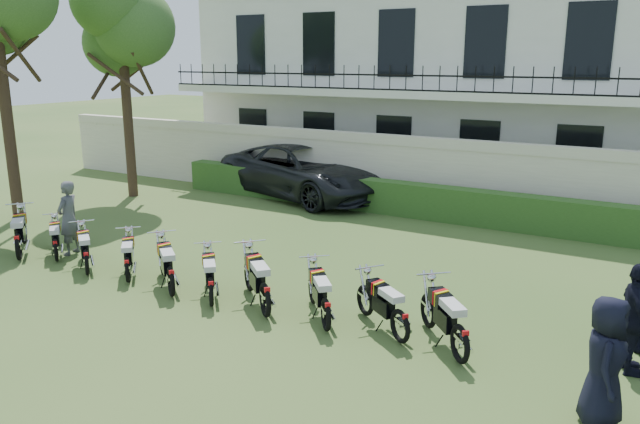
% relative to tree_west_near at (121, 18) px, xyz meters
% --- Properties ---
extents(ground, '(100.00, 100.00, 0.00)m').
position_rel_tree_west_near_xyz_m(ground, '(8.96, -5.00, -5.89)').
color(ground, '#345321').
rests_on(ground, ground).
extents(perimeter_wall, '(30.00, 0.35, 2.30)m').
position_rel_tree_west_near_xyz_m(perimeter_wall, '(8.96, 3.00, -4.72)').
color(perimeter_wall, beige).
rests_on(perimeter_wall, ground).
extents(hedge, '(18.00, 0.60, 1.00)m').
position_rel_tree_west_near_xyz_m(hedge, '(9.96, 2.20, -5.39)').
color(hedge, '#284B1A').
rests_on(hedge, ground).
extents(building, '(20.40, 9.60, 7.40)m').
position_rel_tree_west_near_xyz_m(building, '(8.96, 8.96, -2.18)').
color(building, silver).
rests_on(building, ground).
extents(tree_west_near, '(3.40, 3.20, 7.90)m').
position_rel_tree_west_near_xyz_m(tree_west_near, '(0.00, 0.00, 0.00)').
color(tree_west_near, '#473323').
rests_on(tree_west_near, ground).
extents(motorcycle_0, '(1.63, 1.37, 1.11)m').
position_rel_tree_west_near_xyz_m(motorcycle_0, '(3.00, -6.42, -5.38)').
color(motorcycle_0, black).
rests_on(motorcycle_0, ground).
extents(motorcycle_1, '(1.37, 1.10, 0.92)m').
position_rel_tree_west_near_xyz_m(motorcycle_1, '(3.81, -6.02, -5.47)').
color(motorcycle_1, black).
rests_on(motorcycle_1, ground).
extents(motorcycle_2, '(1.48, 1.14, 0.97)m').
position_rel_tree_west_near_xyz_m(motorcycle_2, '(5.21, -6.31, -5.44)').
color(motorcycle_2, black).
rests_on(motorcycle_2, ground).
extents(motorcycle_3, '(1.25, 1.30, 0.94)m').
position_rel_tree_west_near_xyz_m(motorcycle_3, '(6.33, -6.18, -5.46)').
color(motorcycle_3, black).
rests_on(motorcycle_3, ground).
extents(motorcycle_4, '(1.55, 1.28, 1.05)m').
position_rel_tree_west_near_xyz_m(motorcycle_4, '(7.69, -6.32, -5.41)').
color(motorcycle_4, black).
rests_on(motorcycle_4, ground).
extents(motorcycle_5, '(1.25, 1.37, 0.96)m').
position_rel_tree_west_near_xyz_m(motorcycle_5, '(8.69, -6.31, -5.44)').
color(motorcycle_5, black).
rests_on(motorcycle_5, ground).
extents(motorcycle_6, '(1.59, 1.42, 1.11)m').
position_rel_tree_west_near_xyz_m(motorcycle_6, '(9.89, -6.21, -5.38)').
color(motorcycle_6, black).
rests_on(motorcycle_6, ground).
extents(motorcycle_7, '(1.29, 1.45, 1.01)m').
position_rel_tree_west_near_xyz_m(motorcycle_7, '(11.14, -6.16, -5.42)').
color(motorcycle_7, black).
rests_on(motorcycle_7, ground).
extents(motorcycle_8, '(1.52, 1.14, 0.99)m').
position_rel_tree_west_near_xyz_m(motorcycle_8, '(12.44, -5.95, -5.43)').
color(motorcycle_8, black).
rests_on(motorcycle_8, ground).
extents(motorcycle_9, '(1.38, 1.53, 1.07)m').
position_rel_tree_west_near_xyz_m(motorcycle_9, '(13.52, -6.14, -5.40)').
color(motorcycle_9, black).
rests_on(motorcycle_9, ground).
extents(suv, '(7.00, 4.61, 1.79)m').
position_rel_tree_west_near_xyz_m(suv, '(5.16, 2.84, -5.00)').
color(suv, black).
rests_on(suv, ground).
extents(inspector, '(0.58, 0.75, 1.81)m').
position_rel_tree_west_near_xyz_m(inspector, '(3.59, -5.44, -4.99)').
color(inspector, '#55555A').
rests_on(inspector, ground).
extents(officer_0, '(0.64, 0.91, 1.76)m').
position_rel_tree_west_near_xyz_m(officer_0, '(15.61, -6.79, -5.01)').
color(officer_0, black).
rests_on(officer_0, ground).
extents(officer_2, '(0.72, 1.10, 1.74)m').
position_rel_tree_west_near_xyz_m(officer_2, '(15.83, -5.09, -5.02)').
color(officer_2, black).
rests_on(officer_2, ground).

